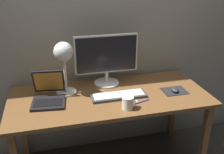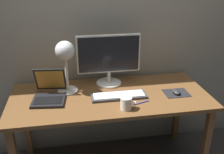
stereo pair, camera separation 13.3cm
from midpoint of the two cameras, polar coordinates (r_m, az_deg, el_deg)
The scene contains 10 objects.
back_wall at distance 2.29m, azimuth -4.70°, elevation 13.17°, with size 4.80×0.06×2.60m, color gray.
desk at distance 2.13m, azimuth -2.31°, elevation -5.92°, with size 1.60×0.70×0.74m.
monitor at distance 2.20m, azimuth -2.98°, elevation 4.29°, with size 0.54×0.22×0.44m.
keyboard_main at distance 2.06m, azimuth -0.35°, elevation -4.15°, with size 0.44×0.14×0.03m.
laptop at distance 2.07m, azimuth -15.62°, elevation -3.31°, with size 0.28×0.33×0.23m.
desk_lamp at distance 2.05m, azimuth -12.45°, elevation 4.33°, with size 0.17×0.17×0.43m.
mousepad at distance 2.20m, azimuth 11.94°, elevation -3.06°, with size 0.20×0.16×0.00m, color black.
mouse at distance 2.19m, azimuth 11.91°, elevation -2.76°, with size 0.06×0.10×0.03m, color #28282B.
coffee_mug at distance 1.89m, azimuth 1.53°, elevation -5.73°, with size 0.12×0.08×0.09m.
pen at distance 2.00m, azimuth 4.70°, elevation -5.49°, with size 0.01×0.01×0.14m, color #2633A5.
Camera 1 is at (-0.43, -1.81, 1.71)m, focal length 41.43 mm.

